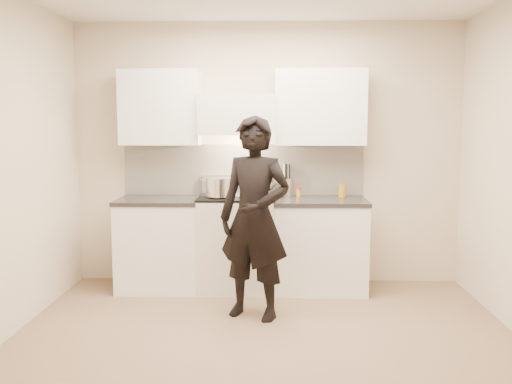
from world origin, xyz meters
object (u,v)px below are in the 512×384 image
person (255,218)px  utensil_crock (286,186)px  stove (237,242)px  counter_right (319,244)px  wok (257,182)px

person → utensil_crock: bearing=97.0°
person → stove: bearing=125.9°
utensil_crock → person: 1.13m
counter_right → wok: bearing=167.1°
counter_right → wok: size_ratio=1.84×
utensil_crock → person: (-0.29, -1.08, -0.15)m
stove → utensil_crock: 0.78m
stove → counter_right: stove is taller
counter_right → person: size_ratio=0.53×
stove → person: bearing=-76.3°
counter_right → stove: bearing=-180.0°
stove → wok: (0.20, 0.14, 0.59)m
wok → person: 1.01m
counter_right → person: (-0.62, -0.84, 0.41)m
stove → utensil_crock: (0.50, 0.24, 0.55)m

